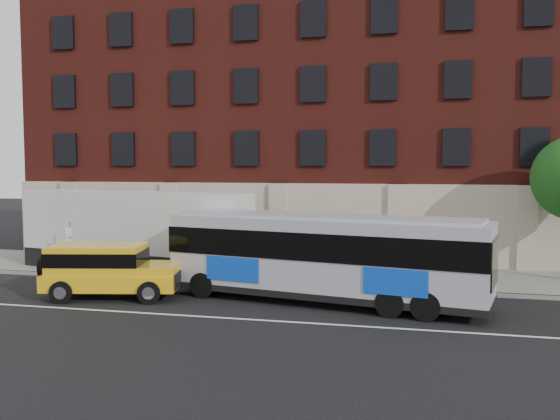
% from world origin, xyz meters
% --- Properties ---
extents(ground, '(120.00, 120.00, 0.00)m').
position_xyz_m(ground, '(0.00, 0.00, 0.00)').
color(ground, black).
rests_on(ground, ground).
extents(sidewalk, '(60.00, 6.00, 0.15)m').
position_xyz_m(sidewalk, '(0.00, 9.00, 0.07)').
color(sidewalk, gray).
rests_on(sidewalk, ground).
extents(kerb, '(60.00, 0.25, 0.15)m').
position_xyz_m(kerb, '(0.00, 6.00, 0.07)').
color(kerb, gray).
rests_on(kerb, ground).
extents(lane_line, '(60.00, 0.12, 0.01)m').
position_xyz_m(lane_line, '(0.00, 0.50, 0.01)').
color(lane_line, white).
rests_on(lane_line, ground).
extents(building, '(30.00, 12.10, 15.00)m').
position_xyz_m(building, '(-0.01, 16.92, 7.58)').
color(building, '#5C1C15').
rests_on(building, sidewalk).
extents(sign_pole, '(0.30, 0.20, 2.50)m').
position_xyz_m(sign_pole, '(-8.50, 6.15, 1.45)').
color(sign_pole, slate).
rests_on(sign_pole, ground).
extents(city_bus, '(12.22, 4.81, 3.27)m').
position_xyz_m(city_bus, '(3.71, 3.48, 1.81)').
color(city_bus, '#A9A9B4').
rests_on(city_bus, ground).
extents(yellow_suv, '(5.51, 3.17, 2.05)m').
position_xyz_m(yellow_suv, '(-4.59, 2.43, 1.18)').
color(yellow_suv, yellow).
rests_on(yellow_suv, ground).
extents(shipping_container, '(11.74, 4.30, 3.84)m').
position_xyz_m(shipping_container, '(-5.99, 7.60, 1.90)').
color(shipping_container, black).
rests_on(shipping_container, ground).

